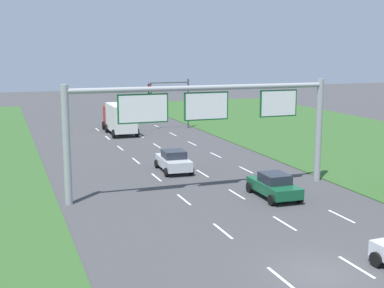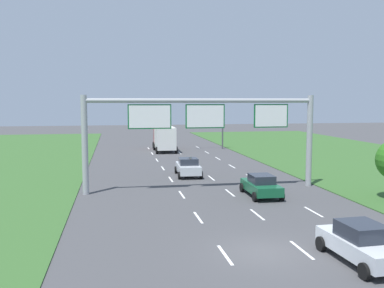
% 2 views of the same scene
% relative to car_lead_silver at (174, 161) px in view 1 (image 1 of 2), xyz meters
% --- Properties ---
extents(ground_plane, '(200.00, 200.00, 0.00)m').
position_rel_car_lead_silver_xyz_m(ground_plane, '(0.03, -19.36, -0.79)').
color(ground_plane, '#424244').
extents(lane_dashes_inner_left, '(0.14, 62.40, 0.01)m').
position_rel_car_lead_silver_xyz_m(lane_dashes_inner_left, '(-1.72, -7.36, -0.79)').
color(lane_dashes_inner_left, white).
rests_on(lane_dashes_inner_left, ground_plane).
extents(lane_dashes_inner_right, '(0.14, 62.40, 0.01)m').
position_rel_car_lead_silver_xyz_m(lane_dashes_inner_right, '(1.78, -7.36, -0.79)').
color(lane_dashes_inner_right, white).
rests_on(lane_dashes_inner_right, ground_plane).
extents(lane_dashes_slip, '(0.14, 62.40, 0.01)m').
position_rel_car_lead_silver_xyz_m(lane_dashes_slip, '(5.28, -7.36, -0.79)').
color(lane_dashes_slip, white).
rests_on(lane_dashes_slip, ground_plane).
extents(car_lead_silver, '(2.24, 4.16, 1.59)m').
position_rel_car_lead_silver_xyz_m(car_lead_silver, '(0.00, 0.00, 0.00)').
color(car_lead_silver, silver).
rests_on(car_lead_silver, ground_plane).
extents(car_mid_lane, '(2.13, 4.16, 1.51)m').
position_rel_car_lead_silver_xyz_m(car_mid_lane, '(3.62, -8.78, -0.04)').
color(car_mid_lane, '#145633').
rests_on(car_mid_lane, ground_plane).
extents(box_truck, '(2.77, 7.54, 3.21)m').
position_rel_car_lead_silver_xyz_m(box_truck, '(0.07, 19.06, 0.94)').
color(box_truck, '#B21E19').
rests_on(box_truck, ground_plane).
extents(sign_gantry, '(17.24, 0.44, 7.00)m').
position_rel_car_lead_silver_xyz_m(sign_gantry, '(0.12, -6.03, 4.15)').
color(sign_gantry, '#9EA0A5').
rests_on(sign_gantry, ground_plane).
extents(traffic_light_mast, '(4.76, 0.49, 5.60)m').
position_rel_car_lead_silver_xyz_m(traffic_light_mast, '(6.33, 20.22, 3.08)').
color(traffic_light_mast, '#47494F').
rests_on(traffic_light_mast, ground_plane).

